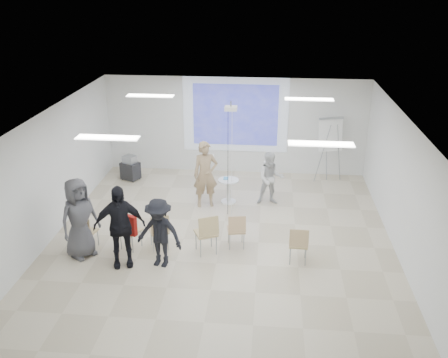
# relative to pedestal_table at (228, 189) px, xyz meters

# --- Properties ---
(floor) EXTENTS (8.00, 9.00, 0.10)m
(floor) POSITION_rel_pedestal_table_xyz_m (0.01, -2.15, -0.44)
(floor) COLOR beige
(floor) RESTS_ON ground
(ceiling) EXTENTS (8.00, 9.00, 0.10)m
(ceiling) POSITION_rel_pedestal_table_xyz_m (0.01, -2.15, 2.66)
(ceiling) COLOR white
(ceiling) RESTS_ON wall_back
(wall_back) EXTENTS (8.00, 0.10, 3.00)m
(wall_back) POSITION_rel_pedestal_table_xyz_m (0.01, 2.40, 1.11)
(wall_back) COLOR silver
(wall_back) RESTS_ON floor
(wall_left) EXTENTS (0.10, 9.00, 3.00)m
(wall_left) POSITION_rel_pedestal_table_xyz_m (-4.04, -2.15, 1.11)
(wall_left) COLOR silver
(wall_left) RESTS_ON floor
(wall_right) EXTENTS (0.10, 9.00, 3.00)m
(wall_right) POSITION_rel_pedestal_table_xyz_m (4.06, -2.15, 1.11)
(wall_right) COLOR silver
(wall_right) RESTS_ON floor
(projection_halo) EXTENTS (3.20, 0.01, 2.30)m
(projection_halo) POSITION_rel_pedestal_table_xyz_m (0.01, 2.34, 1.46)
(projection_halo) COLOR silver
(projection_halo) RESTS_ON wall_back
(projection_image) EXTENTS (2.60, 0.01, 1.90)m
(projection_image) POSITION_rel_pedestal_table_xyz_m (0.01, 2.32, 1.46)
(projection_image) COLOR #333AAF
(projection_image) RESTS_ON wall_back
(pedestal_table) EXTENTS (0.57, 0.57, 0.70)m
(pedestal_table) POSITION_rel_pedestal_table_xyz_m (0.00, 0.00, 0.00)
(pedestal_table) COLOR white
(pedestal_table) RESTS_ON floor
(player_left) EXTENTS (0.86, 0.69, 2.05)m
(player_left) POSITION_rel_pedestal_table_xyz_m (-0.59, -0.24, 0.64)
(player_left) COLOR tan
(player_left) RESTS_ON floor
(player_right) EXTENTS (0.85, 0.71, 1.64)m
(player_right) POSITION_rel_pedestal_table_xyz_m (1.14, 0.05, 0.43)
(player_right) COLOR silver
(player_right) RESTS_ON floor
(controller_left) EXTENTS (0.07, 0.12, 0.04)m
(controller_left) POSITION_rel_pedestal_table_xyz_m (-0.41, 0.01, 0.96)
(controller_left) COLOR white
(controller_left) RESTS_ON player_left
(controller_right) EXTENTS (0.05, 0.12, 0.04)m
(controller_right) POSITION_rel_pedestal_table_xyz_m (0.96, 0.30, 0.72)
(controller_right) COLOR white
(controller_right) RESTS_ON player_right
(chair_far_left) EXTENTS (0.47, 0.49, 0.83)m
(chair_far_left) POSITION_rel_pedestal_table_xyz_m (-3.00, -2.81, 0.10)
(chair_far_left) COLOR tan
(chair_far_left) RESTS_ON floor
(chair_left_mid) EXTENTS (0.55, 0.56, 0.87)m
(chair_left_mid) POSITION_rel_pedestal_table_xyz_m (-2.03, -2.73, 0.13)
(chair_left_mid) COLOR tan
(chair_left_mid) RESTS_ON floor
(chair_left_inner) EXTENTS (0.55, 0.57, 0.88)m
(chair_left_inner) POSITION_rel_pedestal_table_xyz_m (-1.33, -2.66, 0.14)
(chair_left_inner) COLOR tan
(chair_left_inner) RESTS_ON floor
(chair_center) EXTENTS (0.62, 0.63, 0.97)m
(chair_center) POSITION_rel_pedestal_table_xyz_m (-0.24, -2.76, 0.19)
(chair_center) COLOR tan
(chair_center) RESTS_ON floor
(chair_right_inner) EXTENTS (0.47, 0.49, 0.85)m
(chair_right_inner) POSITION_rel_pedestal_table_xyz_m (0.40, -2.43, 0.12)
(chair_right_inner) COLOR tan
(chair_right_inner) RESTS_ON floor
(chair_right_far) EXTENTS (0.42, 0.45, 0.87)m
(chair_right_far) POSITION_rel_pedestal_table_xyz_m (1.77, -2.96, 0.13)
(chair_right_far) COLOR tan
(chair_right_far) RESTS_ON floor
(red_jacket) EXTENTS (0.49, 0.29, 0.47)m
(red_jacket) POSITION_rel_pedestal_table_xyz_m (-2.00, -2.88, 0.33)
(red_jacket) COLOR #A31914
(red_jacket) RESTS_ON chair_left_mid
(laptop) EXTENTS (0.39, 0.34, 0.03)m
(laptop) POSITION_rel_pedestal_table_xyz_m (-1.36, -2.57, 0.09)
(laptop) COLOR black
(laptop) RESTS_ON chair_left_inner
(audience_left) EXTENTS (1.39, 1.06, 2.11)m
(audience_left) POSITION_rel_pedestal_table_xyz_m (-2.01, -3.37, 0.67)
(audience_left) COLOR black
(audience_left) RESTS_ON floor
(audience_mid) EXTENTS (1.25, 0.87, 1.77)m
(audience_mid) POSITION_rel_pedestal_table_xyz_m (-1.18, -3.32, 0.50)
(audience_mid) COLOR black
(audience_mid) RESTS_ON floor
(audience_outer) EXTENTS (1.13, 1.20, 2.06)m
(audience_outer) POSITION_rel_pedestal_table_xyz_m (-3.00, -3.07, 0.64)
(audience_outer) COLOR #515055
(audience_outer) RESTS_ON floor
(flipchart_easel) EXTENTS (0.83, 0.65, 1.98)m
(flipchart_easel) POSITION_rel_pedestal_table_xyz_m (2.85, 1.83, 1.07)
(flipchart_easel) COLOR #95979D
(flipchart_easel) RESTS_ON floor
(av_cart) EXTENTS (0.63, 0.58, 0.76)m
(av_cart) POSITION_rel_pedestal_table_xyz_m (-3.12, 1.38, -0.04)
(av_cart) COLOR black
(av_cart) RESTS_ON floor
(ceiling_projector) EXTENTS (0.30, 0.25, 3.00)m
(ceiling_projector) POSITION_rel_pedestal_table_xyz_m (0.11, -0.65, 2.30)
(ceiling_projector) COLOR white
(ceiling_projector) RESTS_ON ceiling
(fluor_panel_nw) EXTENTS (1.20, 0.30, 0.02)m
(fluor_panel_nw) POSITION_rel_pedestal_table_xyz_m (-1.99, -0.15, 2.58)
(fluor_panel_nw) COLOR white
(fluor_panel_nw) RESTS_ON ceiling
(fluor_panel_ne) EXTENTS (1.20, 0.30, 0.02)m
(fluor_panel_ne) POSITION_rel_pedestal_table_xyz_m (2.01, -0.15, 2.58)
(fluor_panel_ne) COLOR white
(fluor_panel_ne) RESTS_ON ceiling
(fluor_panel_sw) EXTENTS (1.20, 0.30, 0.02)m
(fluor_panel_sw) POSITION_rel_pedestal_table_xyz_m (-1.99, -3.65, 2.58)
(fluor_panel_sw) COLOR white
(fluor_panel_sw) RESTS_ON ceiling
(fluor_panel_se) EXTENTS (1.20, 0.30, 0.02)m
(fluor_panel_se) POSITION_rel_pedestal_table_xyz_m (2.01, -3.65, 2.58)
(fluor_panel_se) COLOR white
(fluor_panel_se) RESTS_ON ceiling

